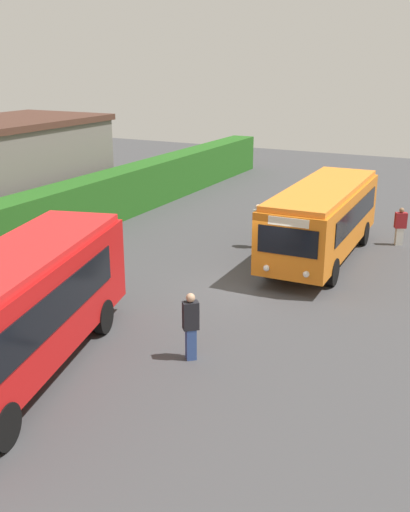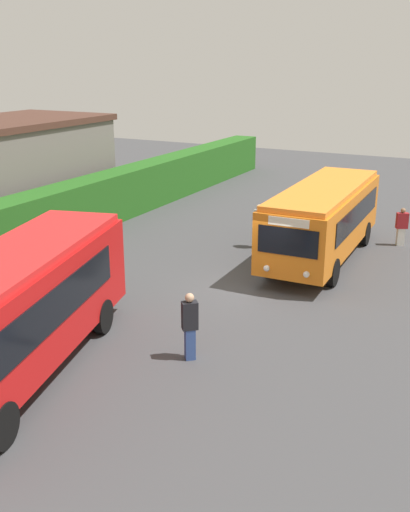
% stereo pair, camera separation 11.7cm
% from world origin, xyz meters
% --- Properties ---
extents(ground_plane, '(64.00, 64.00, 0.00)m').
position_xyz_m(ground_plane, '(0.00, 0.00, 0.00)').
color(ground_plane, '#424244').
extents(bus_red, '(9.25, 4.61, 3.18)m').
position_xyz_m(bus_red, '(-8.13, 2.95, 1.83)').
color(bus_red, red).
rests_on(bus_red, ground_plane).
extents(bus_orange, '(8.89, 2.73, 2.96)m').
position_xyz_m(bus_orange, '(4.23, -1.06, 1.72)').
color(bus_orange, orange).
rests_on(bus_orange, ground_plane).
extents(person_center, '(0.47, 0.48, 1.88)m').
position_xyz_m(person_center, '(-5.45, -0.41, 1.00)').
color(person_center, '#334C8C').
rests_on(person_center, ground_plane).
extents(person_right, '(0.47, 0.48, 1.87)m').
position_xyz_m(person_right, '(4.49, 1.75, 1.00)').
color(person_right, black).
rests_on(person_right, ground_plane).
extents(person_far, '(0.44, 0.55, 1.64)m').
position_xyz_m(person_far, '(7.57, -3.53, 0.85)').
color(person_far, silver).
rests_on(person_far, ground_plane).
extents(hedge_row, '(44.00, 1.56, 2.31)m').
position_xyz_m(hedge_row, '(0.00, 9.99, 1.16)').
color(hedge_row, '#255E1C').
rests_on(hedge_row, ground_plane).
extents(depot_building, '(10.08, 5.98, 4.86)m').
position_xyz_m(depot_building, '(3.31, 14.45, 2.44)').
color(depot_building, slate).
rests_on(depot_building, ground_plane).
extents(traffic_cone, '(0.36, 0.36, 0.60)m').
position_xyz_m(traffic_cone, '(11.67, 2.87, 0.30)').
color(traffic_cone, orange).
rests_on(traffic_cone, ground_plane).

